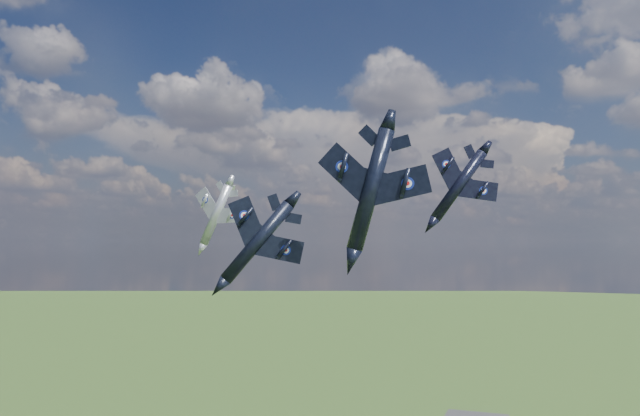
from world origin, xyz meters
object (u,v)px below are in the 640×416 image
(jet_lead_navy, at_px, (258,242))
(jet_right_navy, at_px, (371,189))
(jet_high_navy, at_px, (459,185))
(jet_left_silver, at_px, (216,215))

(jet_lead_navy, distance_m, jet_right_navy, 14.19)
(jet_lead_navy, xyz_separation_m, jet_high_navy, (18.83, 16.75, 6.78))
(jet_high_navy, xyz_separation_m, jet_left_silver, (-34.98, 3.20, -2.91))
(jet_lead_navy, xyz_separation_m, jet_left_silver, (-16.15, 19.95, 3.88))
(jet_high_navy, bearing_deg, jet_left_silver, 154.52)
(jet_left_silver, bearing_deg, jet_right_navy, -33.08)
(jet_right_navy, bearing_deg, jet_high_navy, 66.24)
(jet_lead_navy, height_order, jet_high_navy, jet_high_navy)
(jet_right_navy, distance_m, jet_left_silver, 36.90)
(jet_lead_navy, distance_m, jet_high_navy, 26.10)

